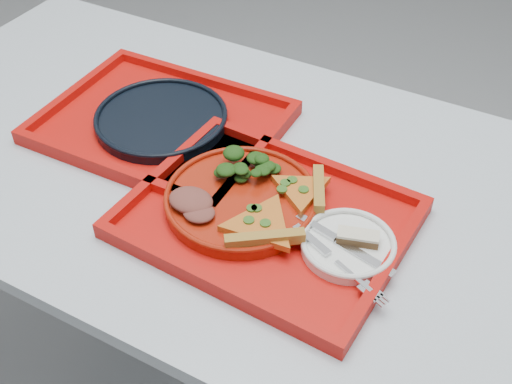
% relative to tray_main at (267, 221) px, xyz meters
% --- Properties ---
extents(table, '(1.60, 0.80, 0.75)m').
position_rel_tray_main_xyz_m(table, '(-0.10, 0.10, -0.08)').
color(table, '#ACB7C1').
rests_on(table, ground).
extents(tray_main, '(0.47, 0.37, 0.01)m').
position_rel_tray_main_xyz_m(tray_main, '(0.00, 0.00, 0.00)').
color(tray_main, '#BA0F09').
rests_on(tray_main, table).
extents(tray_far, '(0.46, 0.36, 0.01)m').
position_rel_tray_main_xyz_m(tray_far, '(-0.31, 0.14, 0.00)').
color(tray_far, '#BA0F09').
rests_on(tray_far, table).
extents(dinner_plate, '(0.26, 0.26, 0.02)m').
position_rel_tray_main_xyz_m(dinner_plate, '(-0.06, 0.01, 0.02)').
color(dinner_plate, '#981B0A').
rests_on(dinner_plate, tray_main).
extents(side_plate, '(0.15, 0.15, 0.01)m').
position_rel_tray_main_xyz_m(side_plate, '(0.14, 0.00, 0.01)').
color(side_plate, white).
rests_on(side_plate, tray_main).
extents(navy_plate, '(0.26, 0.26, 0.02)m').
position_rel_tray_main_xyz_m(navy_plate, '(-0.31, 0.14, 0.01)').
color(navy_plate, black).
rests_on(navy_plate, tray_far).
extents(pizza_slice_a, '(0.18, 0.19, 0.02)m').
position_rel_tray_main_xyz_m(pizza_slice_a, '(0.01, -0.04, 0.03)').
color(pizza_slice_a, orange).
rests_on(pizza_slice_a, dinner_plate).
extents(pizza_slice_b, '(0.15, 0.14, 0.02)m').
position_rel_tray_main_xyz_m(pizza_slice_b, '(0.03, 0.07, 0.03)').
color(pizza_slice_b, orange).
rests_on(pizza_slice_b, dinner_plate).
extents(salad_heap, '(0.09, 0.08, 0.04)m').
position_rel_tray_main_xyz_m(salad_heap, '(-0.07, 0.06, 0.05)').
color(salad_heap, black).
rests_on(salad_heap, dinner_plate).
extents(meat_portion, '(0.08, 0.06, 0.02)m').
position_rel_tray_main_xyz_m(meat_portion, '(-0.12, -0.05, 0.04)').
color(meat_portion, brown).
rests_on(meat_portion, dinner_plate).
extents(dessert_bar, '(0.07, 0.04, 0.02)m').
position_rel_tray_main_xyz_m(dessert_bar, '(0.16, 0.01, 0.03)').
color(dessert_bar, '#50341A').
rests_on(dessert_bar, side_plate).
extents(knife, '(0.18, 0.06, 0.01)m').
position_rel_tray_main_xyz_m(knife, '(0.14, -0.01, 0.02)').
color(knife, silver).
rests_on(knife, side_plate).
extents(fork, '(0.18, 0.09, 0.01)m').
position_rel_tray_main_xyz_m(fork, '(0.14, -0.05, 0.02)').
color(fork, silver).
rests_on(fork, side_plate).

